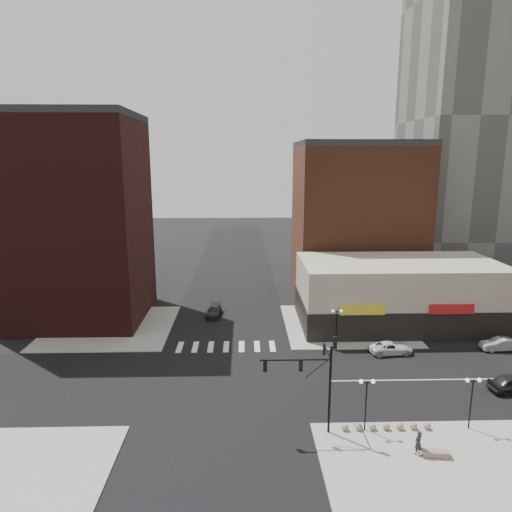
{
  "coord_description": "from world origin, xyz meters",
  "views": [
    {
      "loc": [
        1.91,
        -38.85,
        20.31
      ],
      "look_at": [
        3.09,
        4.58,
        11.0
      ],
      "focal_mm": 32.0,
      "sensor_mm": 36.0,
      "label": 1
    }
  ],
  "objects": [
    {
      "name": "building_ne_midrise",
      "position": [
        19.0,
        29.5,
        11.0
      ],
      "size": [
        18.0,
        15.0,
        22.0
      ],
      "primitive_type": "cube",
      "color": "brown",
      "rests_on": "ground"
    },
    {
      "name": "silver_sedan",
      "position": [
        29.53,
        6.49,
        0.69
      ],
      "size": [
        4.18,
        1.51,
        1.37
      ],
      "primitive_type": "imported",
      "rotation": [
        0.0,
        0.0,
        -1.56
      ],
      "color": "#95959A",
      "rests_on": "ground"
    },
    {
      "name": "street_lamp_se_a",
      "position": [
        11.0,
        -8.0,
        3.29
      ],
      "size": [
        1.22,
        0.32,
        4.16
      ],
      "color": "black",
      "rests_on": "sidewalk_se"
    },
    {
      "name": "road_ns",
      "position": [
        0.0,
        0.0,
        0.01
      ],
      "size": [
        14.0,
        200.0,
        0.02
      ],
      "primitive_type": "cube",
      "color": "black",
      "rests_on": "ground"
    },
    {
      "name": "ground",
      "position": [
        0.0,
        0.0,
        0.0
      ],
      "size": [
        240.0,
        240.0,
        0.0
      ],
      "primitive_type": "plane",
      "color": "black",
      "rests_on": "ground"
    },
    {
      "name": "building_nw",
      "position": [
        -19.0,
        18.5,
        12.5
      ],
      "size": [
        16.0,
        15.0,
        25.0
      ],
      "primitive_type": "cube",
      "color": "#361211",
      "rests_on": "ground"
    },
    {
      "name": "street_lamp_ne",
      "position": [
        12.0,
        8.0,
        3.29
      ],
      "size": [
        1.22,
        0.32,
        4.16
      ],
      "color": "black",
      "rests_on": "sidewalk_ne"
    },
    {
      "name": "bollard_row",
      "position": [
        12.65,
        -8.0,
        0.39
      ],
      "size": [
        6.85,
        0.55,
        0.55
      ],
      "color": "gray",
      "rests_on": "sidewalk_se"
    },
    {
      "name": "road_ew",
      "position": [
        0.0,
        0.0,
        0.01
      ],
      "size": [
        200.0,
        14.0,
        0.02
      ],
      "primitive_type": "cube",
      "color": "black",
      "rests_on": "ground"
    },
    {
      "name": "dark_sedan_north",
      "position": [
        -2.08,
        18.43,
        0.64
      ],
      "size": [
        2.11,
        4.5,
        1.27
      ],
      "primitive_type": "imported",
      "rotation": [
        0.0,
        0.0,
        -0.08
      ],
      "color": "black",
      "rests_on": "ground"
    },
    {
      "name": "white_suv",
      "position": [
        17.45,
        5.99,
        0.63
      ],
      "size": [
        4.72,
        2.49,
        1.26
      ],
      "primitive_type": "imported",
      "rotation": [
        0.0,
        0.0,
        1.66
      ],
      "color": "silver",
      "rests_on": "ground"
    },
    {
      "name": "sidewalk_se",
      "position": [
        16.0,
        -14.0,
        0.06
      ],
      "size": [
        18.0,
        14.0,
        0.12
      ],
      "primitive_type": "cube",
      "color": "gray",
      "rests_on": "ground"
    },
    {
      "name": "street_lamp_se_b",
      "position": [
        19.0,
        -8.0,
        3.29
      ],
      "size": [
        1.22,
        0.32,
        4.16
      ],
      "color": "black",
      "rests_on": "sidewalk_se"
    },
    {
      "name": "building_nw_low",
      "position": [
        -32.0,
        34.0,
        6.0
      ],
      "size": [
        20.0,
        18.0,
        12.0
      ],
      "primitive_type": "cube",
      "color": "#361211",
      "rests_on": "ground"
    },
    {
      "name": "sidewalk_ne",
      "position": [
        14.5,
        14.5,
        0.06
      ],
      "size": [
        15.0,
        15.0,
        0.12
      ],
      "primitive_type": "cube",
      "color": "gray",
      "rests_on": "ground"
    },
    {
      "name": "stone_bench",
      "position": [
        15.08,
        -11.28,
        0.36
      ],
      "size": [
        1.96,
        0.8,
        0.45
      ],
      "rotation": [
        0.0,
        0.0,
        -0.12
      ],
      "color": "#896D5E",
      "rests_on": "sidewalk_se"
    },
    {
      "name": "pedestrian",
      "position": [
        13.94,
        -10.96,
        1.01
      ],
      "size": [
        0.77,
        0.68,
        1.77
      ],
      "primitive_type": "imported",
      "rotation": [
        0.0,
        0.0,
        3.64
      ],
      "color": "#262429",
      "rests_on": "sidewalk_se"
    },
    {
      "name": "traffic_signal",
      "position": [
        7.24,
        -7.83,
        4.96
      ],
      "size": [
        5.59,
        3.09,
        7.77
      ],
      "color": "black",
      "rests_on": "ground"
    },
    {
      "name": "building_ne_row",
      "position": [
        21.0,
        15.0,
        3.3
      ],
      "size": [
        24.2,
        12.2,
        8.0
      ],
      "color": "#B3AA8E",
      "rests_on": "ground"
    },
    {
      "name": "sidewalk_nw",
      "position": [
        -14.5,
        14.5,
        0.06
      ],
      "size": [
        15.0,
        15.0,
        0.12
      ],
      "primitive_type": "cube",
      "color": "gray",
      "rests_on": "ground"
    }
  ]
}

